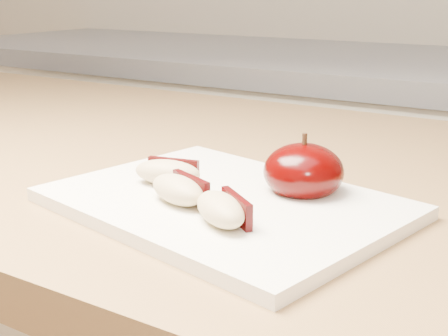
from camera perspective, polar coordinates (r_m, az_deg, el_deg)
The scene contains 6 objects.
back_cabinet at distance 1.43m, azimuth 16.32°, elevation -9.47°, with size 2.40×0.62×0.94m.
cutting_board at distance 0.52m, azimuth 0.00°, elevation -3.24°, with size 0.28×0.20×0.01m, color white.
apple_half at distance 0.53m, azimuth 7.28°, elevation -0.32°, with size 0.09×0.09×0.06m.
apple_wedge_a at distance 0.55m, azimuth -5.13°, elevation -0.37°, with size 0.07×0.04×0.02m.
apple_wedge_b at distance 0.50m, azimuth -4.12°, elevation -1.96°, with size 0.07×0.05×0.02m.
apple_wedge_c at distance 0.46m, azimuth -0.15°, elevation -3.77°, with size 0.07×0.06×0.02m.
Camera 1 is at (0.32, -0.06, 1.08)m, focal length 50.00 mm.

